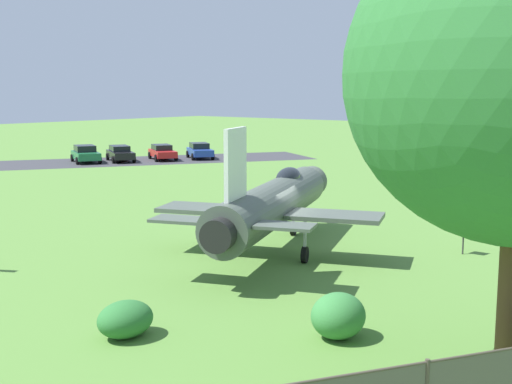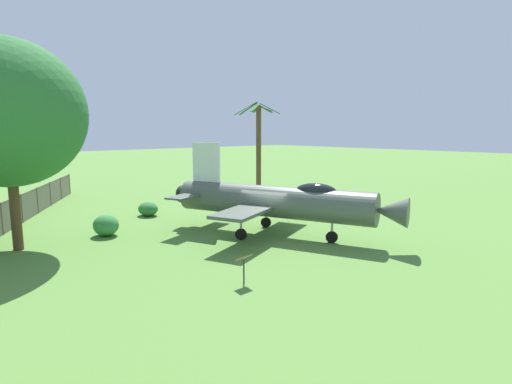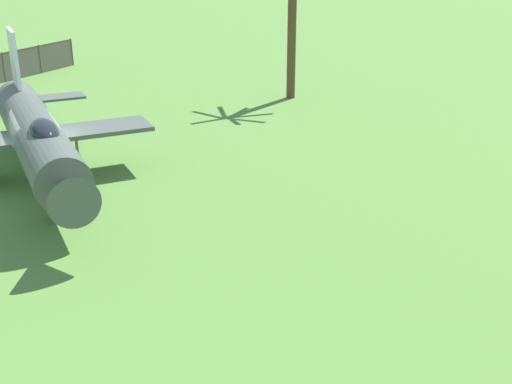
{
  "view_description": "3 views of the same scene",
  "coord_description": "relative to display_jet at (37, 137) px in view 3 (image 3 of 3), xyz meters",
  "views": [
    {
      "loc": [
        -19.9,
        -15.35,
        6.16
      ],
      "look_at": [
        -0.28,
        0.56,
        2.34
      ],
      "focal_mm": 47.14,
      "sensor_mm": 36.0,
      "label": 1
    },
    {
      "loc": [
        15.6,
        -15.23,
        5.7
      ],
      "look_at": [
        -0.19,
        -1.03,
        2.49
      ],
      "focal_mm": 28.68,
      "sensor_mm": 36.0,
      "label": 2
    },
    {
      "loc": [
        22.64,
        6.3,
        8.58
      ],
      "look_at": [
        4.97,
        7.46,
        1.5
      ],
      "focal_mm": 45.95,
      "sensor_mm": 36.0,
      "label": 3
    }
  ],
  "objects": [
    {
      "name": "shrub_by_tree",
      "position": [
        -9.73,
        -2.71,
        -1.46
      ],
      "size": [
        1.51,
        1.24,
        0.93
      ],
      "color": "#2D7033",
      "rests_on": "ground_plane"
    },
    {
      "name": "ground_plane",
      "position": [
        -0.36,
        -0.14,
        -1.93
      ],
      "size": [
        200.0,
        200.0,
        0.0
      ],
      "primitive_type": "plane",
      "color": "#568438"
    },
    {
      "name": "display_jet",
      "position": [
        0.0,
        0.0,
        0.0
      ],
      "size": [
        12.58,
        8.53,
        5.01
      ],
      "rotation": [
        0.0,
        0.0,
        0.38
      ],
      "color": "#4C564C",
      "rests_on": "ground_plane"
    },
    {
      "name": "palm_tree",
      "position": [
        -13.05,
        10.37,
        2.42
      ],
      "size": [
        3.49,
        4.27,
        8.31
      ],
      "color": "brown",
      "rests_on": "ground_plane"
    }
  ]
}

